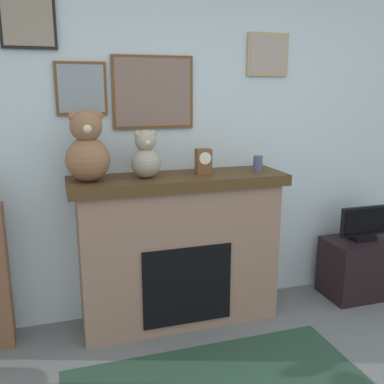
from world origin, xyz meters
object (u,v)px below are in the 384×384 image
Objects in this scene: fireplace at (179,249)px; tv_stand at (360,267)px; television at (364,225)px; candle_jar at (258,163)px; teddy_bear_brown at (87,150)px; mantel_clock at (203,161)px; teddy_bear_tan at (146,156)px.

fireplace reaches higher than tv_stand.
television is 3.74× the size of candle_jar.
teddy_bear_brown reaches higher than tv_stand.
mantel_clock is 0.56× the size of teddy_bear_tan.
teddy_bear_tan is (-0.24, -0.02, 0.73)m from fireplace.
television reaches higher than tv_stand.
fireplace is at bearing 174.23° from mantel_clock.
teddy_bear_brown is (-2.26, 0.06, 1.12)m from tv_stand.
mantel_clock is (-1.43, 0.06, 1.00)m from tv_stand.
fireplace is at bearing 4.27° from teddy_bear_tan.
teddy_bear_brown is at bearing -178.37° from fireplace.
fireplace is 0.89m from candle_jar.
teddy_bear_brown is (-2.26, 0.06, 0.73)m from television.
fireplace is 1.66m from tv_stand.
teddy_bear_brown reaches higher than television.
tv_stand is 1.38m from candle_jar.
television is at bearing -2.73° from fireplace.
fireplace is 3.29× the size of teddy_bear_brown.
fireplace is 2.60× the size of tv_stand.
fireplace is at bearing 177.27° from television.
mantel_clock is (-1.43, 0.06, 0.61)m from television.
fireplace is 4.67× the size of teddy_bear_tan.
television is at bearing -3.45° from candle_jar.
tv_stand is 1.27× the size of teddy_bear_brown.
candle_jar is (-0.99, 0.06, 0.96)m from tv_stand.
teddy_bear_tan reaches higher than mantel_clock.
teddy_bear_tan reaches higher than tv_stand.
tv_stand is at bearing -2.68° from fireplace.
mantel_clock reaches higher than candle_jar.
tv_stand is at bearing -1.78° from teddy_bear_tan.
television is at bearing -2.33° from mantel_clock.
fireplace is at bearing 178.40° from candle_jar.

